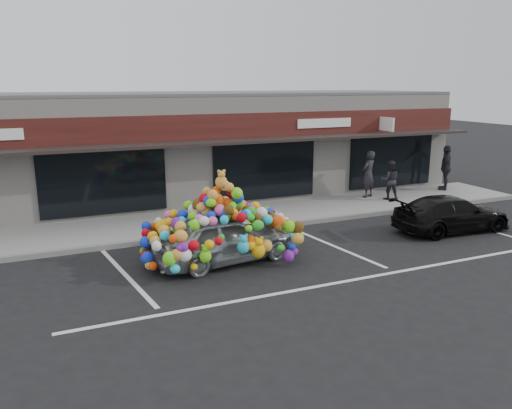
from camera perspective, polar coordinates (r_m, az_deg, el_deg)
name	(u,v)px	position (r m, az deg, el deg)	size (l,w,h in m)	color
ground	(247,261)	(13.59, -0.98, -6.42)	(90.00, 90.00, 0.00)	black
shop_building	(169,146)	(20.97, -9.92, 6.62)	(24.00, 7.20, 4.31)	silver
sidewalk	(203,221)	(17.16, -6.10, -1.93)	(26.00, 3.00, 0.15)	gray
kerb	(217,233)	(15.79, -4.46, -3.28)	(26.00, 0.18, 0.16)	slate
parking_stripe_left	(126,275)	(12.98, -14.62, -7.86)	(0.12, 4.40, 0.01)	silver
parking_stripe_mid	(332,245)	(14.99, 8.69, -4.63)	(0.12, 4.40, 0.01)	silver
parking_stripe_right	(469,225)	(18.34, 23.17, -2.19)	(0.12, 4.40, 0.01)	silver
lane_line	(359,279)	(12.62, 11.64, -8.33)	(14.00, 0.12, 0.01)	silver
toy_car	(223,232)	(13.29, -3.75, -3.20)	(2.83, 4.36, 2.41)	#ABAEB6
black_sedan	(452,214)	(17.29, 21.45, -0.99)	(3.96, 1.61, 1.15)	black
pedestrian_a	(368,174)	(20.70, 12.73, 3.41)	(0.69, 0.45, 1.89)	black
pedestrian_b	(390,180)	(20.54, 15.04, 2.71)	(0.75, 0.59, 1.55)	black
pedestrian_c	(446,168)	(23.14, 20.86, 3.95)	(0.47, 1.13, 1.93)	#28252A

